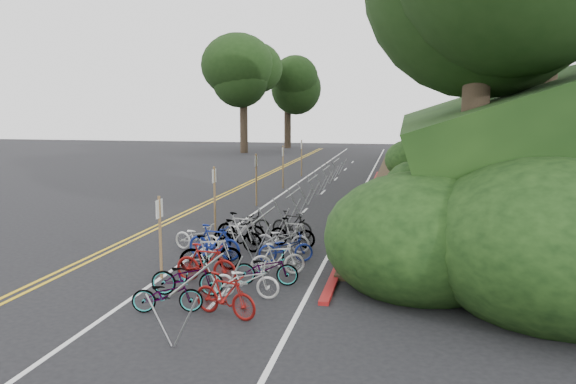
% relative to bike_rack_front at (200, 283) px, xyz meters
% --- Properties ---
extents(ground, '(120.00, 120.00, 0.00)m').
position_rel_bike_rack_front_xyz_m(ground, '(-3.14, 3.36, -0.81)').
color(ground, black).
rests_on(ground, ground).
extents(road_markings, '(7.47, 80.00, 0.01)m').
position_rel_bike_rack_front_xyz_m(road_markings, '(-2.51, 13.46, -0.81)').
color(road_markings, gold).
rests_on(road_markings, ground).
extents(red_curb, '(0.25, 28.00, 0.10)m').
position_rel_bike_rack_front_xyz_m(red_curb, '(2.56, 15.36, -0.76)').
color(red_curb, maroon).
rests_on(red_curb, ground).
extents(embankment, '(14.30, 48.14, 9.11)m').
position_rel_bike_rack_front_xyz_m(embankment, '(9.82, 22.40, 1.75)').
color(embankment, black).
rests_on(embankment, ground).
extents(bike_rack_front, '(1.10, 3.25, 1.09)m').
position_rel_bike_rack_front_xyz_m(bike_rack_front, '(0.00, 0.00, 0.00)').
color(bike_rack_front, gray).
rests_on(bike_rack_front, ground).
extents(bike_racks_rest, '(1.14, 23.00, 1.17)m').
position_rel_bike_rack_front_xyz_m(bike_racks_rest, '(-0.14, 16.36, 0.04)').
color(bike_racks_rest, gray).
rests_on(bike_racks_rest, ground).
extents(signpost_near, '(0.08, 0.40, 2.30)m').
position_rel_bike_rack_front_xyz_m(signpost_near, '(-2.11, 2.61, 0.51)').
color(signpost_near, brown).
rests_on(signpost_near, ground).
extents(signposts_rest, '(0.08, 18.40, 2.50)m').
position_rel_bike_rack_front_xyz_m(signposts_rest, '(-2.54, 17.36, 0.62)').
color(signposts_rest, brown).
rests_on(signposts_rest, ground).
extents(bike_front, '(1.02, 1.83, 0.91)m').
position_rel_bike_rack_front_xyz_m(bike_front, '(-2.22, 5.68, -0.36)').
color(bike_front, beige).
rests_on(bike_front, ground).
extents(bike_valet, '(3.30, 9.75, 1.10)m').
position_rel_bike_rack_front_xyz_m(bike_valet, '(-0.24, 4.23, -0.32)').
color(bike_valet, slate).
rests_on(bike_valet, ground).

